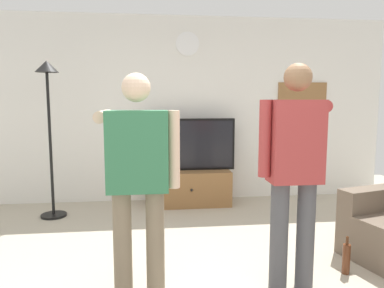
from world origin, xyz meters
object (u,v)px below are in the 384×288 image
at_px(framed_picture, 302,98).
at_px(person_standing_nearer_couch, 294,165).
at_px(floor_lamp, 48,107).
at_px(television, 189,144).
at_px(person_standing_nearer_lamp, 138,172).
at_px(tv_stand, 190,187).
at_px(wall_clock, 188,44).
at_px(beverage_bottle, 346,258).

height_order(framed_picture, person_standing_nearer_couch, person_standing_nearer_couch).
relative_size(floor_lamp, person_standing_nearer_couch, 1.12).
bearing_deg(television, person_standing_nearer_couch, -77.11).
bearing_deg(framed_picture, person_standing_nearer_lamp, -132.41).
distance_m(tv_stand, person_standing_nearer_couch, 2.55).
bearing_deg(wall_clock, framed_picture, 0.16).
relative_size(television, beverage_bottle, 3.92).
height_order(television, floor_lamp, floor_lamp).
distance_m(person_standing_nearer_couch, beverage_bottle, 1.05).
xyz_separation_m(television, beverage_bottle, (1.12, -2.25, -0.73)).
height_order(television, beverage_bottle, television).
distance_m(framed_picture, floor_lamp, 3.62).
distance_m(framed_picture, beverage_bottle, 2.93).
relative_size(television, floor_lamp, 0.66).
bearing_deg(beverage_bottle, framed_picture, 75.76).
bearing_deg(television, wall_clock, 90.00).
relative_size(wall_clock, framed_picture, 0.45).
xyz_separation_m(wall_clock, beverage_bottle, (1.12, -2.49, -2.16)).
height_order(tv_stand, wall_clock, wall_clock).
xyz_separation_m(framed_picture, person_standing_nearer_couch, (-1.20, -2.67, -0.53)).
bearing_deg(person_standing_nearer_couch, floor_lamp, 139.14).
distance_m(person_standing_nearer_lamp, person_standing_nearer_couch, 1.19).
relative_size(framed_picture, person_standing_nearer_couch, 0.43).
bearing_deg(person_standing_nearer_couch, tv_stand, 103.13).
height_order(tv_stand, television, television).
relative_size(floor_lamp, beverage_bottle, 5.95).
bearing_deg(floor_lamp, framed_picture, 10.02).
bearing_deg(framed_picture, wall_clock, -179.84).
relative_size(wall_clock, beverage_bottle, 1.02).
bearing_deg(beverage_bottle, person_standing_nearer_lamp, -176.00).
distance_m(framed_picture, person_standing_nearer_lamp, 3.60).
xyz_separation_m(person_standing_nearer_lamp, beverage_bottle, (1.76, 0.12, -0.83)).
bearing_deg(person_standing_nearer_lamp, television, 74.94).
height_order(person_standing_nearer_lamp, person_standing_nearer_couch, person_standing_nearer_couch).
bearing_deg(tv_stand, floor_lamp, -169.50).
xyz_separation_m(person_standing_nearer_couch, beverage_bottle, (0.57, 0.17, -0.86)).
relative_size(wall_clock, floor_lamp, 0.17).
bearing_deg(person_standing_nearer_lamp, framed_picture, 47.59).
xyz_separation_m(television, framed_picture, (1.76, 0.25, 0.66)).
bearing_deg(framed_picture, beverage_bottle, -104.24).
distance_m(wall_clock, framed_picture, 1.92).
distance_m(person_standing_nearer_lamp, beverage_bottle, 1.95).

